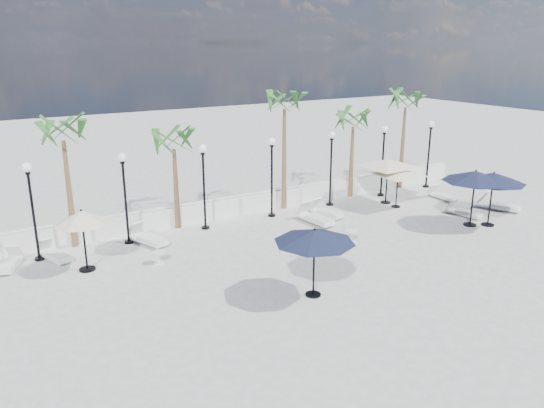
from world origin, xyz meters
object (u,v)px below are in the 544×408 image
lounger_5 (464,212)px  parasol_cream_sq_a (388,160)px  lounger_6 (499,205)px  parasol_navy_right (493,178)px  lounger_7 (442,195)px  parasol_cream_sq_b (398,169)px  parasol_navy_left (315,236)px  parasol_navy_mid (475,177)px  lounger_4 (315,217)px  parasol_cream_small (82,218)px  lounger_2 (148,238)px  lounger_3 (326,212)px  lounger_1 (10,263)px  lounger_0 (54,254)px

lounger_5 → parasol_cream_sq_a: (-1.71, 3.63, 2.09)m
lounger_6 → parasol_navy_right: bearing=-175.1°
lounger_7 → parasol_cream_sq_b: parasol_cream_sq_b is taller
parasol_navy_left → parasol_navy_right: bearing=8.4°
parasol_navy_mid → parasol_navy_right: bearing=-31.1°
lounger_4 → parasol_cream_small: (-10.34, -0.03, 1.75)m
parasol_navy_right → parasol_cream_sq_a: parasol_navy_right is taller
lounger_5 → parasol_navy_right: (-0.17, -1.49, 2.02)m
lounger_2 → parasol_navy_left: bearing=-87.3°
lounger_4 → parasol_cream_sq_b: (5.00, -0.10, 1.72)m
parasol_cream_small → lounger_2: bearing=27.7°
lounger_7 → parasol_cream_small: 18.59m
parasol_navy_left → parasol_cream_small: bearing=134.8°
lounger_7 → lounger_6: bearing=-70.0°
lounger_7 → parasol_cream_small: parasol_cream_small is taller
lounger_4 → parasol_cream_sq_b: bearing=-6.4°
lounger_3 → lounger_6: size_ratio=0.92×
parasol_navy_left → parasol_cream_small: size_ratio=1.14×
parasol_navy_right → lounger_1: bearing=162.7°
parasol_navy_mid → parasol_cream_sq_a: bearing=100.1°
lounger_5 → lounger_0: bearing=156.8°
lounger_1 → parasol_cream_small: size_ratio=0.75×
lounger_5 → parasol_cream_small: bearing=161.4°
lounger_3 → lounger_4: (-1.02, -0.54, 0.03)m
lounger_0 → parasol_navy_mid: parasol_navy_mid is taller
lounger_4 → parasol_cream_sq_a: (5.06, 0.73, 2.04)m
lounger_2 → parasol_cream_small: parasol_cream_small is taller
parasol_navy_mid → parasol_cream_small: bearing=166.3°
lounger_2 → lounger_3: (8.55, -0.90, -0.01)m
lounger_4 → parasol_cream_sq_b: parasol_cream_sq_b is taller
parasol_cream_small → lounger_3: bearing=2.9°
lounger_6 → lounger_7: (-0.91, 2.83, -0.05)m
lounger_1 → parasol_navy_mid: parasol_navy_mid is taller
parasol_navy_right → parasol_cream_sq_a: (-1.54, 5.12, 0.07)m
lounger_0 → lounger_3: lounger_3 is taller
lounger_7 → lounger_5: bearing=-115.9°
lounger_5 → parasol_cream_sq_b: size_ratio=0.43×
parasol_cream_sq_a → lounger_2: bearing=176.7°
parasol_cream_small → parasol_cream_sq_a: bearing=2.8°
lounger_4 → parasol_navy_left: (-4.39, -6.02, 1.82)m
lounger_1 → lounger_4: size_ratio=0.81×
lounger_1 → lounger_6: bearing=10.1°
lounger_1 → parasol_cream_sq_b: 17.93m
lounger_6 → parasol_cream_sq_a: parasol_cream_sq_a is taller
lounger_4 → parasol_navy_left: bearing=-131.3°
lounger_1 → lounger_3: lounger_3 is taller
lounger_5 → lounger_1: bearing=157.9°
lounger_3 → parasol_cream_sq_a: bearing=-10.0°
parasol_navy_left → parasol_navy_right: parasol_navy_right is taller
lounger_3 → parasol_navy_mid: parasol_navy_mid is taller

